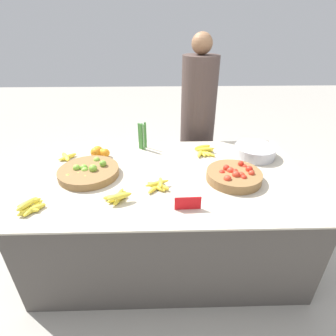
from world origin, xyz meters
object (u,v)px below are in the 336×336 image
(lime_bowl, at_px, (89,172))
(metal_bowl, at_px, (255,151))
(tomato_basket, at_px, (234,175))
(vendor_person, at_px, (197,127))
(price_sign, at_px, (188,203))

(lime_bowl, relative_size, metal_bowl, 1.31)
(metal_bowl, bearing_deg, tomato_basket, -125.17)
(tomato_basket, xyz_separation_m, vendor_person, (-0.13, 0.95, -0.01))
(lime_bowl, bearing_deg, tomato_basket, -4.95)
(metal_bowl, relative_size, price_sign, 2.08)
(tomato_basket, height_order, metal_bowl, tomato_basket)
(tomato_basket, relative_size, metal_bowl, 1.17)
(lime_bowl, relative_size, vendor_person, 0.26)
(lime_bowl, relative_size, tomato_basket, 1.12)
(tomato_basket, distance_m, price_sign, 0.45)
(lime_bowl, height_order, metal_bowl, lime_bowl)
(lime_bowl, bearing_deg, price_sign, -31.03)
(price_sign, relative_size, vendor_person, 0.10)
(vendor_person, bearing_deg, price_sign, -99.53)
(metal_bowl, xyz_separation_m, vendor_person, (-0.37, 0.60, -0.02))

